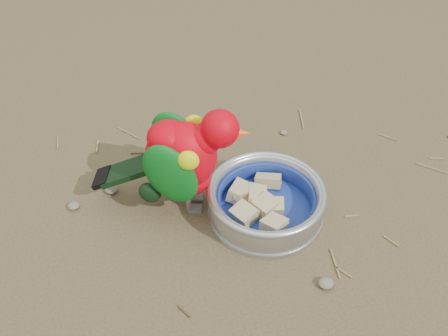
{
  "coord_description": "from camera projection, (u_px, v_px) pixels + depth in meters",
  "views": [
    {
      "loc": [
        -0.16,
        -0.49,
        0.64
      ],
      "look_at": [
        -0.07,
        0.12,
        0.08
      ],
      "focal_mm": 40.0,
      "sensor_mm": 36.0,
      "label": 1
    }
  ],
  "objects": [
    {
      "name": "food_bowl",
      "position": [
        265.0,
        211.0,
        0.86
      ],
      "size": [
        0.2,
        0.2,
        0.02
      ],
      "primitive_type": "cylinder",
      "color": "#B2B2BA",
      "rests_on": "ground"
    },
    {
      "name": "ground",
      "position": [
        277.0,
        251.0,
        0.81
      ],
      "size": [
        60.0,
        60.0,
        0.0
      ],
      "primitive_type": "plane",
      "color": "brown"
    },
    {
      "name": "fruit_wedges",
      "position": [
        266.0,
        202.0,
        0.85
      ],
      "size": [
        0.12,
        0.12,
        0.03
      ],
      "primitive_type": null,
      "color": "tan",
      "rests_on": "food_bowl"
    },
    {
      "name": "bowl_wall",
      "position": [
        266.0,
        199.0,
        0.84
      ],
      "size": [
        0.2,
        0.2,
        0.04
      ],
      "primitive_type": null,
      "color": "#B2B2BA",
      "rests_on": "food_bowl"
    },
    {
      "name": "lory_parrot",
      "position": [
        184.0,
        163.0,
        0.82
      ],
      "size": [
        0.26,
        0.16,
        0.19
      ],
      "primitive_type": null,
      "rotation": [
        0.0,
        0.0,
        -1.77
      ],
      "color": "#CA000D",
      "rests_on": "ground"
    },
    {
      "name": "ground_debris",
      "position": [
        271.0,
        215.0,
        0.87
      ],
      "size": [
        0.9,
        0.8,
        0.01
      ],
      "primitive_type": null,
      "color": "olive",
      "rests_on": "ground"
    }
  ]
}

